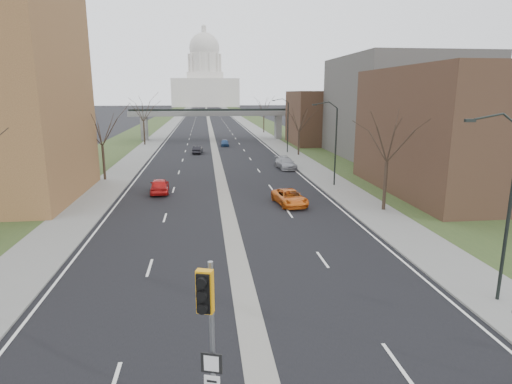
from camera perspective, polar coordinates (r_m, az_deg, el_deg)
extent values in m
cube|color=black|center=(161.31, -6.34, 9.54)|extent=(20.00, 600.00, 0.01)
cube|color=gray|center=(161.31, -6.34, 9.53)|extent=(1.20, 600.00, 0.02)
cube|color=gray|center=(161.88, -2.03, 9.64)|extent=(4.00, 600.00, 0.12)
cube|color=gray|center=(161.63, -10.65, 9.42)|extent=(4.00, 600.00, 0.12)
cube|color=#253C1B|center=(162.50, 0.11, 9.65)|extent=(8.00, 600.00, 0.10)
cube|color=#253C1B|center=(162.12, -12.79, 9.33)|extent=(8.00, 600.00, 0.10)
cube|color=#463021|center=(46.88, 26.68, 7.26)|extent=(16.00, 20.00, 12.00)
cube|color=#53514C|center=(69.71, 18.71, 10.63)|extent=(18.00, 22.00, 15.00)
cube|color=#463021|center=(84.55, 9.58, 9.73)|extent=(14.00, 14.00, 10.00)
cube|color=slate|center=(92.12, -14.66, 8.19)|extent=(1.20, 2.50, 5.00)
cube|color=slate|center=(92.64, 2.96, 8.61)|extent=(1.20, 2.50, 5.00)
cube|color=slate|center=(91.13, -5.87, 10.38)|extent=(34.00, 3.00, 1.00)
cube|color=black|center=(91.10, -5.88, 10.82)|extent=(34.00, 0.15, 0.50)
cube|color=silver|center=(331.02, -6.75, 13.00)|extent=(48.00, 42.00, 20.00)
cube|color=silver|center=(331.26, -6.81, 15.08)|extent=(26.00, 26.00, 5.00)
cylinder|color=silver|center=(331.72, -6.85, 16.63)|extent=(22.00, 22.00, 14.00)
sphere|color=silver|center=(332.61, -6.90, 18.52)|extent=(22.00, 22.00, 22.00)
cylinder|color=silver|center=(333.92, -6.96, 20.49)|extent=(3.60, 3.60, 4.50)
cylinder|color=black|center=(22.42, 30.60, -2.97)|extent=(0.16, 0.16, 8.00)
cube|color=black|center=(20.42, 26.83, 8.49)|extent=(0.45, 0.18, 0.14)
cylinder|color=black|center=(45.43, 10.57, 5.88)|extent=(0.16, 0.16, 8.00)
cube|color=black|center=(44.48, 7.92, 11.45)|extent=(0.45, 0.18, 0.14)
cylinder|color=black|center=(70.55, 4.25, 8.54)|extent=(0.16, 0.16, 8.00)
cube|color=black|center=(69.94, 2.42, 12.09)|extent=(0.45, 0.18, 0.14)
cylinder|color=#382B21|center=(50.87, -19.63, 3.67)|extent=(0.28, 0.28, 3.75)
cylinder|color=#382B21|center=(84.10, -14.68, 7.59)|extent=(0.28, 0.28, 4.25)
cylinder|color=#382B21|center=(36.92, 16.81, 0.78)|extent=(0.28, 0.28, 4.00)
cylinder|color=#382B21|center=(68.08, 5.71, 6.44)|extent=(0.28, 0.28, 3.50)
cylinder|color=#382B21|center=(107.29, 1.05, 9.09)|extent=(0.28, 0.28, 4.25)
cylinder|color=gray|center=(12.68, -5.81, -20.31)|extent=(0.14, 0.14, 5.27)
cube|color=orange|center=(11.26, -6.82, -13.03)|extent=(0.53, 0.52, 1.17)
cube|color=black|center=(12.85, -5.78, -21.45)|extent=(0.59, 0.23, 0.61)
cube|color=silver|center=(13.18, -5.72, -23.45)|extent=(0.45, 0.18, 0.30)
imported|color=red|center=(43.05, -12.74, 0.84)|extent=(2.05, 4.51, 1.50)
imported|color=black|center=(70.75, -7.78, 5.62)|extent=(1.76, 3.91, 1.24)
imported|color=#D26116|center=(37.68, 4.52, -0.72)|extent=(2.86, 5.08, 1.34)
imported|color=gray|center=(55.79, 3.98, 3.84)|extent=(2.46, 5.13, 1.44)
imported|color=navy|center=(80.32, -4.19, 6.57)|extent=(1.52, 3.65, 1.24)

